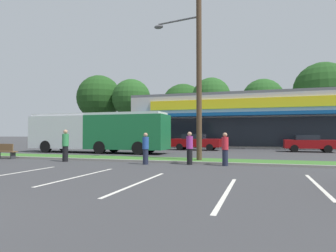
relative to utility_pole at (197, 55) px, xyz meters
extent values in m
cube|color=#386B28|center=(-3.49, 0.18, -5.98)|extent=(56.00, 2.20, 0.12)
cube|color=gray|center=(-3.49, -1.04, -5.98)|extent=(56.00, 0.24, 0.12)
cube|color=silver|center=(-5.99, -6.88, -6.03)|extent=(0.12, 4.80, 0.01)
cube|color=silver|center=(-3.00, -6.78, -6.03)|extent=(0.12, 4.80, 0.01)
cube|color=silver|center=(-0.32, -7.54, -6.03)|extent=(0.12, 4.80, 0.01)
cube|color=silver|center=(2.54, -8.19, -6.03)|extent=(0.12, 4.80, 0.01)
cube|color=silver|center=(5.08, -6.25, -6.03)|extent=(0.12, 4.80, 0.01)
cube|color=#BCB7AD|center=(1.30, 21.99, -3.10)|extent=(25.64, 11.41, 5.87)
cube|color=black|center=(1.30, 16.24, -4.27)|extent=(21.54, 0.08, 3.05)
cube|color=#0F4C8C|center=(1.30, 15.58, -2.40)|extent=(24.10, 1.40, 0.35)
cube|color=yellow|center=(1.30, 16.20, -1.22)|extent=(20.51, 0.16, 1.06)
cube|color=slate|center=(1.30, 21.99, -0.01)|extent=(25.64, 11.41, 0.30)
cylinder|color=#473323|center=(-25.53, 32.64, -3.43)|extent=(0.44, 0.44, 5.21)
sphere|color=#1E4719|center=(-25.53, 32.64, 2.28)|extent=(8.29, 8.29, 8.29)
cylinder|color=#473323|center=(-18.44, 31.50, -3.40)|extent=(0.44, 0.44, 5.28)
sphere|color=#23511E|center=(-18.44, 31.50, 1.77)|extent=(6.75, 6.75, 6.75)
cylinder|color=#473323|center=(-9.44, 33.11, -4.23)|extent=(0.44, 0.44, 3.62)
sphere|color=#1E4719|center=(-9.44, 33.11, 0.38)|extent=(7.44, 7.44, 7.44)
cylinder|color=#473323|center=(-3.85, 28.80, -3.50)|extent=(0.44, 0.44, 5.07)
sphere|color=#23511E|center=(-3.85, 28.80, 1.20)|extent=(5.78, 5.78, 5.78)
cylinder|color=#473323|center=(3.68, 33.06, -3.84)|extent=(0.44, 0.44, 4.39)
sphere|color=#23511E|center=(3.68, 33.06, 0.87)|extent=(6.71, 6.71, 6.71)
cylinder|color=#473323|center=(11.92, 31.15, -3.67)|extent=(0.44, 0.44, 4.73)
sphere|color=#1E4719|center=(11.92, 31.15, 1.76)|extent=(8.16, 8.16, 8.16)
cylinder|color=#4C3826|center=(0.13, -0.02, -0.36)|extent=(0.30, 0.30, 11.36)
cylinder|color=#59595B|center=(-1.15, 0.20, 2.14)|extent=(2.58, 0.55, 0.10)
ellipsoid|color=#59595B|center=(-2.43, 0.43, 1.99)|extent=(0.56, 0.32, 0.24)
cube|color=#196638|center=(-6.80, 5.29, -4.34)|extent=(6.53, 2.56, 2.70)
cube|color=silver|center=(-12.73, 5.28, -4.34)|extent=(5.34, 2.56, 2.70)
cube|color=silver|center=(-9.46, 5.28, -2.89)|extent=(11.39, 2.31, 0.20)
cube|color=black|center=(-9.47, 6.59, -3.85)|extent=(10.91, 0.07, 1.19)
cube|color=black|center=(-15.43, 5.28, -4.01)|extent=(0.06, 2.17, 1.51)
cylinder|color=black|center=(-13.61, 4.10, -5.54)|extent=(1.00, 0.30, 1.00)
cylinder|color=black|center=(-13.62, 6.45, -5.54)|extent=(1.00, 0.30, 1.00)
cylinder|color=black|center=(-8.57, 4.11, -5.54)|extent=(1.00, 0.30, 1.00)
cylinder|color=black|center=(-8.58, 6.46, -5.54)|extent=(1.00, 0.30, 1.00)
cylinder|color=black|center=(-5.31, 4.11, -5.54)|extent=(1.00, 0.30, 1.00)
cylinder|color=black|center=(-5.31, 6.46, -5.54)|extent=(1.00, 0.30, 1.00)
cube|color=brown|center=(-12.00, -1.54, -5.59)|extent=(1.60, 0.45, 0.06)
cube|color=brown|center=(-12.00, -1.74, -5.31)|extent=(1.60, 0.06, 0.44)
cube|color=#333338|center=(-11.39, -1.54, -5.81)|extent=(0.08, 0.36, 0.45)
cube|color=#9E998C|center=(-8.76, 12.20, -5.39)|extent=(4.27, 1.85, 0.66)
cube|color=black|center=(-8.55, 12.20, -4.80)|extent=(1.92, 1.63, 0.52)
cylinder|color=black|center=(-10.09, 11.32, -5.72)|extent=(0.64, 0.22, 0.64)
cylinder|color=black|center=(-10.09, 13.08, -5.72)|extent=(0.64, 0.22, 0.64)
cylinder|color=black|center=(-7.44, 11.32, -5.72)|extent=(0.64, 0.22, 0.64)
cylinder|color=black|center=(-7.44, 13.08, -5.72)|extent=(0.64, 0.22, 0.64)
cube|color=maroon|center=(7.37, 11.73, -5.36)|extent=(4.12, 1.77, 0.72)
cube|color=black|center=(7.16, 11.73, -4.79)|extent=(1.85, 1.56, 0.41)
cylinder|color=black|center=(8.65, 12.57, -5.72)|extent=(0.64, 0.22, 0.64)
cylinder|color=black|center=(8.65, 10.89, -5.72)|extent=(0.64, 0.22, 0.64)
cylinder|color=black|center=(6.09, 12.57, -5.72)|extent=(0.64, 0.22, 0.64)
cylinder|color=black|center=(6.09, 10.89, -5.72)|extent=(0.64, 0.22, 0.64)
cube|color=maroon|center=(-2.55, 11.72, -5.34)|extent=(4.61, 1.87, 0.76)
cube|color=black|center=(-2.78, 11.72, -4.72)|extent=(2.08, 1.64, 0.47)
cylinder|color=black|center=(-1.12, 12.61, -5.72)|extent=(0.64, 0.22, 0.64)
cylinder|color=black|center=(-1.12, 10.83, -5.72)|extent=(0.64, 0.22, 0.64)
cylinder|color=black|center=(-3.98, 12.61, -5.72)|extent=(0.64, 0.22, 0.64)
cylinder|color=black|center=(-3.98, 10.83, -5.72)|extent=(0.64, 0.22, 0.64)
cylinder|color=#1E2338|center=(1.73, -1.55, -5.64)|extent=(0.28, 0.28, 0.79)
cylinder|color=red|center=(1.73, -1.55, -4.93)|extent=(0.33, 0.33, 0.63)
sphere|color=tan|center=(1.73, -1.55, -4.51)|extent=(0.22, 0.22, 0.22)
cylinder|color=black|center=(-7.18, -2.03, -5.60)|extent=(0.31, 0.31, 0.88)
cylinder|color=#338C4C|center=(-7.18, -2.03, -4.81)|extent=(0.36, 0.36, 0.69)
sphere|color=tan|center=(-7.18, -2.03, -4.35)|extent=(0.24, 0.24, 0.24)
cylinder|color=black|center=(-0.07, -1.52, -5.63)|extent=(0.29, 0.29, 0.81)
cylinder|color=#99338C|center=(-0.07, -1.52, -4.90)|extent=(0.34, 0.34, 0.64)
sphere|color=tan|center=(-0.07, -1.52, -4.47)|extent=(0.22, 0.22, 0.22)
cylinder|color=#1E2338|center=(-2.26, -2.09, -5.64)|extent=(0.28, 0.28, 0.79)
cylinder|color=#264C99|center=(-2.26, -2.09, -4.94)|extent=(0.33, 0.33, 0.62)
sphere|color=tan|center=(-2.26, -2.09, -4.52)|extent=(0.22, 0.22, 0.22)
camera|label=1|loc=(3.46, -16.37, -4.45)|focal=31.80mm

